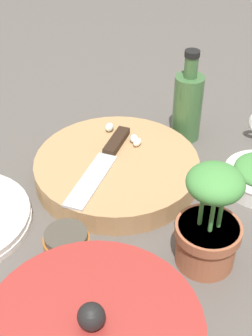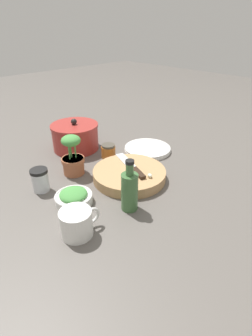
{
  "view_description": "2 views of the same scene",
  "coord_description": "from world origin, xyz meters",
  "px_view_note": "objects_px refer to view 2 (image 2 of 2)",
  "views": [
    {
      "loc": [
        -0.0,
        0.61,
        0.53
      ],
      "look_at": [
        0.0,
        -0.02,
        0.04
      ],
      "focal_mm": 50.0,
      "sensor_mm": 36.0,
      "label": 1
    },
    {
      "loc": [
        -0.62,
        -0.68,
        0.56
      ],
      "look_at": [
        0.02,
        -0.03,
        0.04
      ],
      "focal_mm": 28.0,
      "sensor_mm": 36.0,
      "label": 2
    }
  ],
  "objects_px": {
    "spice_jar": "(40,180)",
    "honey_jar": "(108,151)",
    "chef_knife": "(132,167)",
    "herb_bowl": "(74,197)",
    "garlic_cloves": "(139,176)",
    "coffee_mug": "(77,223)",
    "stock_pot": "(75,137)",
    "potted_herb": "(73,158)",
    "plate_stack": "(148,149)",
    "oil_bottle": "(130,190)",
    "cutting_board": "(129,174)"
  },
  "relations": [
    {
      "from": "herb_bowl",
      "to": "coffee_mug",
      "type": "relative_size",
      "value": 1.03
    },
    {
      "from": "coffee_mug",
      "to": "stock_pot",
      "type": "height_order",
      "value": "stock_pot"
    },
    {
      "from": "coffee_mug",
      "to": "plate_stack",
      "type": "xyz_separation_m",
      "value": [
        0.58,
        0.23,
        -0.03
      ]
    },
    {
      "from": "garlic_cloves",
      "to": "stock_pot",
      "type": "bearing_deg",
      "value": 86.29
    },
    {
      "from": "oil_bottle",
      "to": "stock_pot",
      "type": "distance_m",
      "value": 0.54
    },
    {
      "from": "herb_bowl",
      "to": "coffee_mug",
      "type": "xyz_separation_m",
      "value": [
        -0.08,
        -0.14,
        0.02
      ]
    },
    {
      "from": "coffee_mug",
      "to": "stock_pot",
      "type": "relative_size",
      "value": 0.56
    },
    {
      "from": "cutting_board",
      "to": "stock_pot",
      "type": "distance_m",
      "value": 0.39
    },
    {
      "from": "garlic_cloves",
      "to": "coffee_mug",
      "type": "xyz_separation_m",
      "value": [
        -0.32,
        -0.05,
        -0.0
      ]
    },
    {
      "from": "cutting_board",
      "to": "spice_jar",
      "type": "bearing_deg",
      "value": 149.27
    },
    {
      "from": "chef_knife",
      "to": "oil_bottle",
      "type": "bearing_deg",
      "value": -117.67
    },
    {
      "from": "garlic_cloves",
      "to": "stock_pot",
      "type": "relative_size",
      "value": 0.33
    },
    {
      "from": "garlic_cloves",
      "to": "coffee_mug",
      "type": "bearing_deg",
      "value": -171.58
    },
    {
      "from": "potted_herb",
      "to": "herb_bowl",
      "type": "bearing_deg",
      "value": -124.78
    },
    {
      "from": "herb_bowl",
      "to": "oil_bottle",
      "type": "xyz_separation_m",
      "value": [
        0.12,
        -0.16,
        0.05
      ]
    },
    {
      "from": "cutting_board",
      "to": "garlic_cloves",
      "type": "distance_m",
      "value": 0.07
    },
    {
      "from": "garlic_cloves",
      "to": "plate_stack",
      "type": "bearing_deg",
      "value": 35.52
    },
    {
      "from": "coffee_mug",
      "to": "plate_stack",
      "type": "bearing_deg",
      "value": 22.0
    },
    {
      "from": "plate_stack",
      "to": "stock_pot",
      "type": "height_order",
      "value": "stock_pot"
    },
    {
      "from": "cutting_board",
      "to": "spice_jar",
      "type": "xyz_separation_m",
      "value": [
        -0.29,
        0.17,
        0.02
      ]
    },
    {
      "from": "chef_knife",
      "to": "plate_stack",
      "type": "distance_m",
      "value": 0.25
    },
    {
      "from": "chef_knife",
      "to": "plate_stack",
      "type": "bearing_deg",
      "value": 46.59
    },
    {
      "from": "chef_knife",
      "to": "garlic_cloves",
      "type": "distance_m",
      "value": 0.08
    },
    {
      "from": "spice_jar",
      "to": "honey_jar",
      "type": "xyz_separation_m",
      "value": [
        0.36,
        0.03,
        -0.01
      ]
    },
    {
      "from": "cutting_board",
      "to": "garlic_cloves",
      "type": "bearing_deg",
      "value": -102.48
    },
    {
      "from": "herb_bowl",
      "to": "spice_jar",
      "type": "bearing_deg",
      "value": 105.13
    },
    {
      "from": "chef_knife",
      "to": "plate_stack",
      "type": "relative_size",
      "value": 1.0
    },
    {
      "from": "herb_bowl",
      "to": "spice_jar",
      "type": "xyz_separation_m",
      "value": [
        -0.04,
        0.15,
        0.02
      ]
    },
    {
      "from": "honey_jar",
      "to": "potted_herb",
      "type": "distance_m",
      "value": 0.2
    },
    {
      "from": "oil_bottle",
      "to": "stock_pot",
      "type": "xyz_separation_m",
      "value": [
        0.15,
        0.52,
        -0.01
      ]
    },
    {
      "from": "garlic_cloves",
      "to": "potted_herb",
      "type": "bearing_deg",
      "value": 114.43
    },
    {
      "from": "herb_bowl",
      "to": "stock_pot",
      "type": "distance_m",
      "value": 0.45
    },
    {
      "from": "plate_stack",
      "to": "oil_bottle",
      "type": "distance_m",
      "value": 0.46
    },
    {
      "from": "chef_knife",
      "to": "honey_jar",
      "type": "xyz_separation_m",
      "value": [
        0.04,
        0.19,
        -0.01
      ]
    },
    {
      "from": "herb_bowl",
      "to": "plate_stack",
      "type": "bearing_deg",
      "value": 11.11
    },
    {
      "from": "spice_jar",
      "to": "stock_pot",
      "type": "height_order",
      "value": "stock_pot"
    },
    {
      "from": "cutting_board",
      "to": "potted_herb",
      "type": "bearing_deg",
      "value": 124.59
    },
    {
      "from": "spice_jar",
      "to": "honey_jar",
      "type": "distance_m",
      "value": 0.36
    },
    {
      "from": "spice_jar",
      "to": "herb_bowl",
      "type": "bearing_deg",
      "value": -74.87
    },
    {
      "from": "chef_knife",
      "to": "coffee_mug",
      "type": "xyz_separation_m",
      "value": [
        -0.35,
        -0.12,
        -0.0
      ]
    },
    {
      "from": "herb_bowl",
      "to": "stock_pot",
      "type": "bearing_deg",
      "value": 53.91
    },
    {
      "from": "coffee_mug",
      "to": "oil_bottle",
      "type": "height_order",
      "value": "oil_bottle"
    },
    {
      "from": "herb_bowl",
      "to": "honey_jar",
      "type": "distance_m",
      "value": 0.36
    },
    {
      "from": "coffee_mug",
      "to": "chef_knife",
      "type": "bearing_deg",
      "value": 18.92
    },
    {
      "from": "stock_pot",
      "to": "potted_herb",
      "type": "height_order",
      "value": "potted_herb"
    },
    {
      "from": "herb_bowl",
      "to": "plate_stack",
      "type": "height_order",
      "value": "herb_bowl"
    },
    {
      "from": "herb_bowl",
      "to": "plate_stack",
      "type": "xyz_separation_m",
      "value": [
        0.5,
        0.1,
        -0.01
      ]
    },
    {
      "from": "cutting_board",
      "to": "coffee_mug",
      "type": "distance_m",
      "value": 0.35
    },
    {
      "from": "chef_knife",
      "to": "herb_bowl",
      "type": "height_order",
      "value": "chef_knife"
    },
    {
      "from": "chef_knife",
      "to": "honey_jar",
      "type": "height_order",
      "value": "honey_jar"
    }
  ]
}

